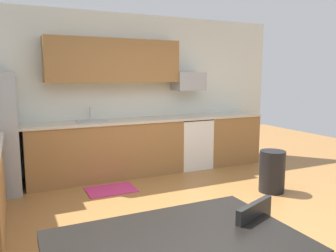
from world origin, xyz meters
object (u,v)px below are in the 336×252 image
microwave (189,81)px  dining_table (177,250)px  trash_bin (272,171)px  oven_range (191,142)px

microwave → dining_table: 4.47m
dining_table → trash_bin: size_ratio=2.33×
trash_bin → microwave: bearing=102.8°
oven_range → trash_bin: 1.74m
trash_bin → dining_table: bearing=-141.4°
oven_range → dining_table: (-2.14, -3.72, 0.24)m
oven_range → dining_table: size_ratio=0.65×
oven_range → dining_table: 4.30m
microwave → dining_table: size_ratio=0.39×
oven_range → trash_bin: size_ratio=1.52×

